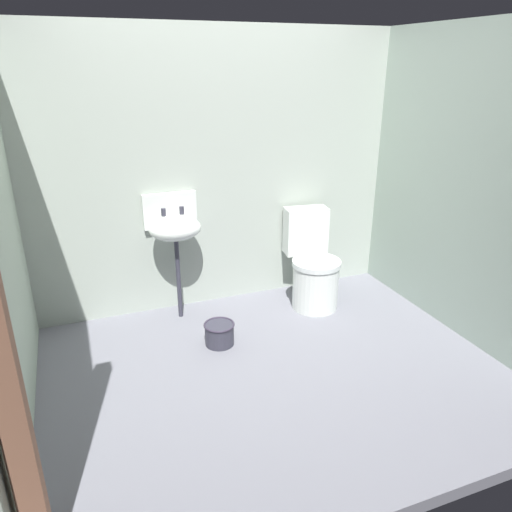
% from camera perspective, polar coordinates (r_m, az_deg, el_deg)
% --- Properties ---
extents(ground_plane, '(3.38, 2.58, 0.08)m').
position_cam_1_polar(ground_plane, '(3.45, 1.68, -13.11)').
color(ground_plane, slate).
extents(wall_back, '(3.38, 0.10, 2.20)m').
position_cam_1_polar(wall_back, '(3.99, -4.57, 9.68)').
color(wall_back, '#A9B4A8').
rests_on(wall_back, ground).
extents(wall_right, '(0.10, 2.38, 2.20)m').
position_cam_1_polar(wall_right, '(3.88, 23.00, 7.67)').
color(wall_right, '#A3B6A8').
rests_on(wall_right, ground).
extents(toilet_near_wall, '(0.46, 0.64, 0.78)m').
position_cam_1_polar(toilet_near_wall, '(4.12, 6.61, -1.35)').
color(toilet_near_wall, white).
rests_on(toilet_near_wall, ground).
extents(sink, '(0.42, 0.35, 0.99)m').
position_cam_1_polar(sink, '(3.78, -9.50, 3.36)').
color(sink, '#353542').
rests_on(sink, ground).
extents(bucket, '(0.23, 0.23, 0.17)m').
position_cam_1_polar(bucket, '(3.61, -4.29, -8.99)').
color(bucket, '#353542').
rests_on(bucket, ground).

